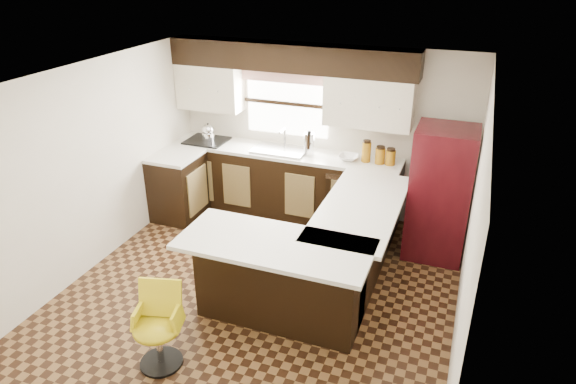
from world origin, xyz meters
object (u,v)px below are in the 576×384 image
at_px(refrigerator, 440,193).
at_px(bar_chair, 157,329).
at_px(peninsula_return, 280,280).
at_px(peninsula_long, 354,243).

relative_size(refrigerator, bar_chair, 2.04).
bearing_deg(bar_chair, refrigerator, 38.92).
bearing_deg(refrigerator, bar_chair, -126.59).
bearing_deg(peninsula_return, peninsula_long, 61.70).
bearing_deg(refrigerator, peninsula_long, -133.00).
xyz_separation_m(refrigerator, bar_chair, (-2.14, -2.89, -0.42)).
relative_size(peninsula_long, bar_chair, 2.41).
bearing_deg(peninsula_long, bar_chair, -123.35).
bearing_deg(peninsula_return, refrigerator, 54.02).
distance_m(peninsula_return, refrigerator, 2.33).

